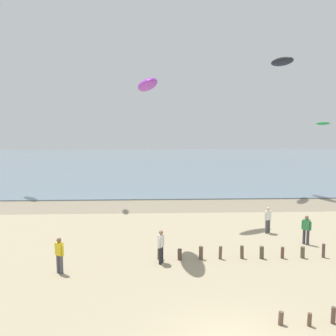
# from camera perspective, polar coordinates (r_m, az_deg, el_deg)

# --- Properties ---
(wet_sand_strip) EXTENTS (120.00, 5.01, 0.01)m
(wet_sand_strip) POSITION_cam_1_polar(r_m,az_deg,el_deg) (31.36, 2.32, -5.98)
(wet_sand_strip) COLOR gray
(wet_sand_strip) RESTS_ON ground
(sea) EXTENTS (160.00, 70.00, 0.10)m
(sea) POSITION_cam_1_polar(r_m,az_deg,el_deg) (68.39, -0.22, 1.00)
(sea) COLOR slate
(sea) RESTS_ON ground
(groyne_mid) EXTENTS (17.46, 0.37, 0.77)m
(groyne_mid) POSITION_cam_1_polar(r_m,az_deg,el_deg) (20.95, 22.16, -12.08)
(groyne_mid) COLOR brown
(groyne_mid) RESTS_ON ground
(person_nearest_camera) EXTENTS (0.45, 0.41, 1.71)m
(person_nearest_camera) POSITION_cam_1_polar(r_m,az_deg,el_deg) (22.79, 20.97, -8.96)
(person_nearest_camera) COLOR #383842
(person_nearest_camera) RESTS_ON ground
(person_mid_beach) EXTENTS (0.49, 0.39, 1.71)m
(person_mid_beach) POSITION_cam_1_polar(r_m,az_deg,el_deg) (18.10, -16.75, -12.89)
(person_mid_beach) COLOR #4C4C56
(person_mid_beach) RESTS_ON ground
(person_left_flank) EXTENTS (0.51, 0.37, 1.71)m
(person_left_flank) POSITION_cam_1_polar(r_m,az_deg,el_deg) (24.31, 15.48, -7.77)
(person_left_flank) COLOR #4C4C56
(person_left_flank) RESTS_ON ground
(person_right_flank) EXTENTS (0.34, 0.54, 1.71)m
(person_right_flank) POSITION_cam_1_polar(r_m,az_deg,el_deg) (18.51, -1.11, -12.15)
(person_right_flank) COLOR #232328
(person_right_flank) RESTS_ON ground
(kite_aloft_0) EXTENTS (1.40, 3.54, 0.91)m
(kite_aloft_0) POSITION_cam_1_polar(r_m,az_deg,el_deg) (20.23, -3.25, 12.96)
(kite_aloft_0) COLOR purple
(kite_aloft_5) EXTENTS (2.14, 3.69, 1.02)m
(kite_aloft_5) POSITION_cam_1_polar(r_m,az_deg,el_deg) (39.33, 17.52, 15.70)
(kite_aloft_5) COLOR black
(kite_aloft_7) EXTENTS (2.07, 1.24, 0.51)m
(kite_aloft_7) POSITION_cam_1_polar(r_m,az_deg,el_deg) (45.76, 23.28, 6.47)
(kite_aloft_7) COLOR green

